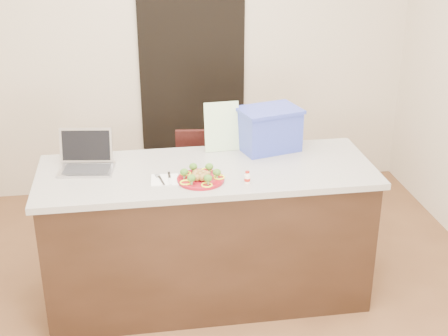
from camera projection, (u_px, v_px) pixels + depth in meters
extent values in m
plane|color=brown|center=(214.00, 317.00, 3.96)|extent=(4.00, 4.00, 0.00)
plane|color=beige|center=(180.00, 39.00, 5.23)|extent=(4.00, 0.00, 4.00)
cube|color=black|center=(193.00, 80.00, 5.36)|extent=(0.90, 0.02, 2.00)
cube|color=black|center=(208.00, 237.00, 4.01)|extent=(2.00, 0.70, 0.88)
cube|color=beige|center=(207.00, 172.00, 3.82)|extent=(2.06, 0.76, 0.04)
cylinder|color=maroon|center=(201.00, 179.00, 3.65)|extent=(0.28, 0.28, 0.02)
torus|color=maroon|center=(201.00, 179.00, 3.65)|extent=(0.28, 0.28, 0.01)
sphere|color=olive|center=(201.00, 175.00, 3.64)|extent=(0.04, 0.04, 0.04)
sphere|color=olive|center=(206.00, 174.00, 3.66)|extent=(0.04, 0.04, 0.04)
sphere|color=olive|center=(204.00, 173.00, 3.67)|extent=(0.04, 0.04, 0.04)
sphere|color=olive|center=(200.00, 172.00, 3.68)|extent=(0.04, 0.04, 0.04)
sphere|color=olive|center=(197.00, 173.00, 3.67)|extent=(0.04, 0.04, 0.04)
sphere|color=olive|center=(195.00, 174.00, 3.65)|extent=(0.04, 0.04, 0.04)
sphere|color=olive|center=(195.00, 176.00, 3.63)|extent=(0.04, 0.04, 0.04)
sphere|color=olive|center=(197.00, 177.00, 3.61)|extent=(0.04, 0.04, 0.04)
sphere|color=olive|center=(201.00, 178.00, 3.61)|extent=(0.04, 0.04, 0.04)
sphere|color=olive|center=(205.00, 177.00, 3.62)|extent=(0.04, 0.04, 0.04)
ellipsoid|color=#2A5416|center=(184.00, 172.00, 3.64)|extent=(0.05, 0.05, 0.04)
ellipsoid|color=#2A5416|center=(191.00, 178.00, 3.56)|extent=(0.05, 0.05, 0.04)
ellipsoid|color=#2A5416|center=(208.00, 178.00, 3.56)|extent=(0.05, 0.05, 0.04)
ellipsoid|color=#2A5416|center=(217.00, 172.00, 3.63)|extent=(0.05, 0.05, 0.04)
ellipsoid|color=#2A5416|center=(209.00, 167.00, 3.71)|extent=(0.05, 0.05, 0.04)
ellipsoid|color=#2A5416|center=(193.00, 167.00, 3.71)|extent=(0.05, 0.05, 0.04)
torus|color=yellow|center=(186.00, 173.00, 3.70)|extent=(0.07, 0.07, 0.01)
torus|color=yellow|center=(186.00, 182.00, 3.59)|extent=(0.07, 0.07, 0.01)
torus|color=yellow|center=(207.00, 185.00, 3.56)|extent=(0.07, 0.07, 0.01)
torus|color=yellow|center=(219.00, 177.00, 3.65)|extent=(0.07, 0.07, 0.01)
torus|color=yellow|center=(206.00, 170.00, 3.75)|extent=(0.07, 0.07, 0.01)
cube|color=silver|center=(165.00, 180.00, 3.66)|extent=(0.17, 0.17, 0.01)
cube|color=#B5B6BA|center=(162.00, 181.00, 3.64)|extent=(0.03, 0.13, 0.00)
cube|color=#B5B6BA|center=(161.00, 176.00, 3.70)|extent=(0.04, 0.06, 0.00)
cube|color=silver|center=(170.00, 181.00, 3.63)|extent=(0.02, 0.08, 0.01)
cube|color=#B5B6BA|center=(169.00, 175.00, 3.70)|extent=(0.02, 0.10, 0.00)
cylinder|color=white|center=(247.00, 179.00, 3.62)|extent=(0.03, 0.03, 0.05)
cylinder|color=white|center=(247.00, 174.00, 3.60)|extent=(0.02, 0.02, 0.01)
cylinder|color=#AB1D12|center=(247.00, 172.00, 3.60)|extent=(0.03, 0.03, 0.01)
cylinder|color=#AB1D12|center=(247.00, 179.00, 3.62)|extent=(0.04, 0.04, 0.02)
cube|color=#ADADB2|center=(87.00, 169.00, 3.79)|extent=(0.35, 0.27, 0.01)
cube|color=#ADADB2|center=(86.00, 145.00, 3.85)|extent=(0.33, 0.10, 0.21)
cube|color=black|center=(86.00, 145.00, 3.84)|extent=(0.30, 0.08, 0.18)
cube|color=#262629|center=(87.00, 169.00, 3.78)|extent=(0.29, 0.19, 0.00)
cube|color=white|center=(222.00, 127.00, 4.03)|extent=(0.23, 0.06, 0.32)
cube|color=#2E3CA7|center=(269.00, 131.00, 4.06)|extent=(0.42, 0.34, 0.26)
cube|color=#2E3CA7|center=(269.00, 110.00, 4.01)|extent=(0.44, 0.37, 0.02)
cube|color=#371310|center=(206.00, 199.00, 4.55)|extent=(0.43, 0.43, 0.04)
cube|color=#371310|center=(203.00, 159.00, 4.61)|extent=(0.40, 0.08, 0.45)
cylinder|color=#371310|center=(186.00, 238.00, 4.46)|extent=(0.03, 0.03, 0.42)
cylinder|color=#371310|center=(233.00, 234.00, 4.50)|extent=(0.03, 0.03, 0.42)
cylinder|color=#371310|center=(182.00, 216.00, 4.76)|extent=(0.03, 0.03, 0.42)
cylinder|color=#371310|center=(226.00, 212.00, 4.81)|extent=(0.03, 0.03, 0.42)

